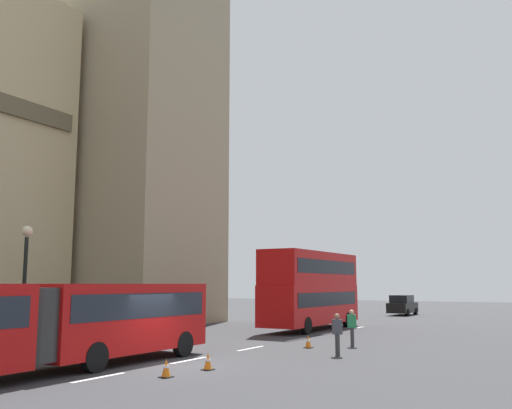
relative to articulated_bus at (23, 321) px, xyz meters
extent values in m
plane|color=#333335|center=(4.62, -1.99, -1.75)|extent=(160.00, 160.00, 0.00)
cube|color=silver|center=(1.33, -1.99, -1.74)|extent=(2.20, 0.16, 0.01)
cube|color=silver|center=(5.93, -1.99, -1.74)|extent=(2.20, 0.16, 0.01)
cube|color=silver|center=(10.53, -1.99, -1.74)|extent=(2.20, 0.16, 0.01)
cube|color=silver|center=(15.13, -1.99, -1.74)|extent=(2.20, 0.16, 0.01)
cube|color=silver|center=(19.73, -1.99, -1.74)|extent=(2.20, 0.16, 0.01)
cube|color=silver|center=(24.33, -1.99, -1.74)|extent=(2.20, 0.16, 0.01)
cube|color=#B20F0F|center=(4.25, 0.01, -0.10)|extent=(7.61, 2.50, 2.50)
cube|color=#1E232D|center=(4.25, 0.01, 0.35)|extent=(7.00, 2.54, 0.90)
cylinder|color=#2D2D2D|center=(0.00, 0.01, -0.10)|extent=(2.38, 2.38, 2.25)
cylinder|color=black|center=(6.69, -1.12, -1.25)|extent=(1.00, 0.30, 1.00)
cylinder|color=black|center=(1.97, -1.12, -1.25)|extent=(1.00, 0.30, 1.00)
cube|color=#B20F0F|center=(21.47, 0.01, -0.15)|extent=(10.06, 2.50, 2.40)
cube|color=black|center=(21.47, 0.01, 0.20)|extent=(9.05, 2.54, 0.84)
cube|color=#B20F0F|center=(21.47, 0.01, 2.10)|extent=(9.85, 2.50, 2.10)
cube|color=black|center=(21.47, 0.01, 2.20)|extent=(9.05, 2.54, 0.84)
cylinder|color=black|center=(24.68, -1.12, -1.25)|extent=(1.00, 0.30, 1.00)
cylinder|color=black|center=(18.25, -1.12, -1.25)|extent=(1.00, 0.30, 1.00)
cube|color=black|center=(41.06, -0.29, -1.05)|extent=(4.40, 1.80, 0.90)
cube|color=black|center=(40.86, -0.29, -0.25)|extent=(2.46, 1.66, 0.70)
cylinder|color=black|center=(42.47, -1.10, -1.43)|extent=(0.64, 0.30, 0.64)
cylinder|color=black|center=(39.66, -1.10, -1.43)|extent=(0.64, 0.30, 0.64)
cube|color=black|center=(2.43, -3.76, -1.73)|extent=(0.36, 0.36, 0.03)
cone|color=orange|center=(2.43, -3.76, -1.44)|extent=(0.28, 0.28, 0.55)
cylinder|color=white|center=(2.43, -3.76, -1.41)|extent=(0.17, 0.17, 0.08)
cube|color=black|center=(4.35, -4.00, -1.73)|extent=(0.36, 0.36, 0.03)
cone|color=orange|center=(4.35, -4.00, -1.44)|extent=(0.28, 0.28, 0.55)
cylinder|color=white|center=(4.35, -4.00, -1.41)|extent=(0.17, 0.17, 0.08)
cube|color=black|center=(12.04, -4.15, -1.73)|extent=(0.36, 0.36, 0.03)
cone|color=orange|center=(12.04, -4.15, -1.44)|extent=(0.28, 0.28, 0.55)
cylinder|color=white|center=(12.04, -4.15, -1.41)|extent=(0.17, 0.17, 0.08)
cylinder|color=black|center=(3.38, 4.51, -1.60)|extent=(0.32, 0.32, 0.30)
cylinder|color=black|center=(3.38, 4.51, 0.65)|extent=(0.16, 0.16, 4.80)
sphere|color=beige|center=(3.38, 4.51, 3.30)|extent=(0.44, 0.44, 0.44)
cylinder|color=#333333|center=(10.17, -6.32, -1.32)|extent=(0.16, 0.16, 0.86)
cylinder|color=#333333|center=(10.00, -6.42, -1.32)|extent=(0.16, 0.16, 0.86)
cube|color=#3F3F47|center=(10.09, -6.37, -0.59)|extent=(0.41, 0.47, 0.60)
sphere|color=#936B4C|center=(10.09, -6.37, -0.17)|extent=(0.22, 0.22, 0.22)
cylinder|color=#333333|center=(13.71, -5.65, -1.32)|extent=(0.16, 0.16, 0.86)
cylinder|color=#333333|center=(13.52, -5.70, -1.32)|extent=(0.16, 0.16, 0.86)
cube|color=#267F4C|center=(13.61, -5.68, -0.59)|extent=(0.35, 0.45, 0.60)
sphere|color=tan|center=(13.61, -5.68, -0.17)|extent=(0.22, 0.22, 0.22)
camera|label=1|loc=(-11.68, -15.27, 1.15)|focal=39.23mm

